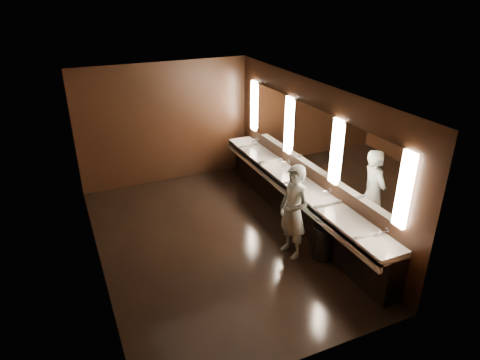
# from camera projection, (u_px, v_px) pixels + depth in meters

# --- Properties ---
(floor) EXTENTS (6.00, 6.00, 0.00)m
(floor) POSITION_uv_depth(u_px,v_px,m) (213.00, 241.00, 7.93)
(floor) COLOR black
(floor) RESTS_ON ground
(ceiling) EXTENTS (4.00, 6.00, 0.02)m
(ceiling) POSITION_uv_depth(u_px,v_px,m) (209.00, 92.00, 6.74)
(ceiling) COLOR #2D2D2B
(ceiling) RESTS_ON wall_back
(wall_back) EXTENTS (4.00, 0.02, 2.80)m
(wall_back) POSITION_uv_depth(u_px,v_px,m) (165.00, 124.00, 9.81)
(wall_back) COLOR black
(wall_back) RESTS_ON floor
(wall_front) EXTENTS (4.00, 0.02, 2.80)m
(wall_front) POSITION_uv_depth(u_px,v_px,m) (305.00, 271.00, 4.85)
(wall_front) COLOR black
(wall_front) RESTS_ON floor
(wall_left) EXTENTS (0.02, 6.00, 2.80)m
(wall_left) POSITION_uv_depth(u_px,v_px,m) (90.00, 194.00, 6.59)
(wall_left) COLOR black
(wall_left) RESTS_ON floor
(wall_right) EXTENTS (0.02, 6.00, 2.80)m
(wall_right) POSITION_uv_depth(u_px,v_px,m) (310.00, 155.00, 8.07)
(wall_right) COLOR black
(wall_right) RESTS_ON floor
(sink_counter) EXTENTS (0.55, 5.40, 1.01)m
(sink_counter) POSITION_uv_depth(u_px,v_px,m) (298.00, 199.00, 8.38)
(sink_counter) COLOR black
(sink_counter) RESTS_ON floor
(mirror_band) EXTENTS (0.06, 5.03, 1.15)m
(mirror_band) POSITION_uv_depth(u_px,v_px,m) (311.00, 138.00, 7.92)
(mirror_band) COLOR #FDE1C0
(mirror_band) RESTS_ON wall_right
(person) EXTENTS (0.49, 0.67, 1.68)m
(person) POSITION_uv_depth(u_px,v_px,m) (293.00, 212.00, 7.23)
(person) COLOR #89BDCC
(person) RESTS_ON floor
(trash_bin) EXTENTS (0.48, 0.48, 0.61)m
(trash_bin) POSITION_uv_depth(u_px,v_px,m) (324.00, 242.00, 7.37)
(trash_bin) COLOR black
(trash_bin) RESTS_ON floor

